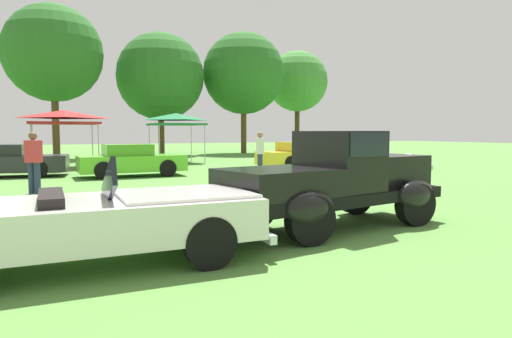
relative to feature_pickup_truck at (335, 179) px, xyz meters
The scene contains 14 objects.
ground_plane 1.11m from the feature_pickup_truck, 151.91° to the left, with size 120.00×120.00×0.00m, color #568C3D.
feature_pickup_truck is the anchor object (origin of this frame).
neighbor_convertible 4.10m from the feature_pickup_truck, behind, with size 4.39×1.78×1.40m.
show_car_charcoal 14.18m from the feature_pickup_truck, 115.44° to the left, with size 4.78×2.29×1.22m.
show_car_lime 11.17m from the feature_pickup_truck, 98.26° to the left, with size 3.92×1.80×1.22m.
show_car_yellow 13.32m from the feature_pickup_truck, 61.34° to the left, with size 4.52×2.06×1.22m.
spectator_near_truck 9.33m from the feature_pickup_truck, 72.57° to the left, with size 0.43×0.47×1.69m.
spectator_between_cars 8.58m from the feature_pickup_truck, 124.60° to the left, with size 0.46×0.44×1.69m.
canopy_tent_left_field 17.20m from the feature_pickup_truck, 102.44° to the left, with size 3.07×3.07×2.71m.
canopy_tent_center_field 18.09m from the feature_pickup_truck, 83.55° to the left, with size 2.71×2.71×2.71m.
treeline_far_left 25.87m from the feature_pickup_truck, 98.72° to the left, with size 6.03×6.03×9.60m.
treeline_mid_left 27.66m from the feature_pickup_truck, 82.88° to the left, with size 6.35×6.35×8.92m.
treeline_center 28.95m from the feature_pickup_truck, 69.70° to the left, with size 6.38×6.38×9.45m.
treeline_mid_right 34.23m from the feature_pickup_truck, 60.95° to the left, with size 5.43×5.43×8.96m.
Camera 1 is at (-4.04, -6.97, 1.68)m, focal length 32.11 mm.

